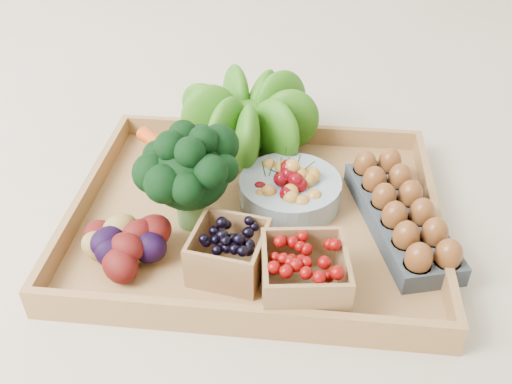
# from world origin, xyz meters

# --- Properties ---
(ground) EXTENTS (4.00, 4.00, 0.00)m
(ground) POSITION_xyz_m (0.00, 0.00, 0.00)
(ground) COLOR beige
(ground) RESTS_ON ground
(tray) EXTENTS (0.55, 0.45, 0.01)m
(tray) POSITION_xyz_m (0.00, 0.00, 0.01)
(tray) COLOR #A77946
(tray) RESTS_ON ground
(carrots) EXTENTS (0.18, 0.13, 0.04)m
(carrots) POSITION_xyz_m (-0.15, 0.10, 0.04)
(carrots) COLOR #DB4711
(carrots) RESTS_ON tray
(lettuce) EXTENTS (0.16, 0.16, 0.16)m
(lettuce) POSITION_xyz_m (-0.03, 0.18, 0.09)
(lettuce) COLOR #235A0E
(lettuce) RESTS_ON tray
(broccoli) EXTENTS (0.15, 0.15, 0.12)m
(broccoli) POSITION_xyz_m (-0.09, -0.03, 0.07)
(broccoli) COLOR black
(broccoli) RESTS_ON tray
(cherry_bowl) EXTENTS (0.16, 0.16, 0.04)m
(cherry_bowl) POSITION_xyz_m (0.05, 0.04, 0.04)
(cherry_bowl) COLOR #8C9EA5
(cherry_bowl) RESTS_ON tray
(egg_carton) EXTENTS (0.16, 0.28, 0.03)m
(egg_carton) POSITION_xyz_m (0.22, -0.00, 0.03)
(egg_carton) COLOR #363F45
(egg_carton) RESTS_ON tray
(potatoes) EXTENTS (0.14, 0.14, 0.08)m
(potatoes) POSITION_xyz_m (-0.17, -0.11, 0.05)
(potatoes) COLOR #460C0B
(potatoes) RESTS_ON tray
(punnet_blackberry) EXTENTS (0.11, 0.11, 0.07)m
(punnet_blackberry) POSITION_xyz_m (-0.02, -0.12, 0.05)
(punnet_blackberry) COLOR black
(punnet_blackberry) RESTS_ON tray
(punnet_raspberry) EXTENTS (0.12, 0.12, 0.07)m
(punnet_raspberry) POSITION_xyz_m (0.08, -0.16, 0.05)
(punnet_raspberry) COLOR #6C0504
(punnet_raspberry) RESTS_ON tray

